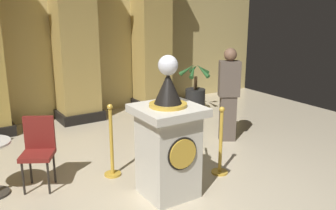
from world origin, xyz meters
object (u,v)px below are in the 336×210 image
(stanchion_near, at_px, (220,151))
(potted_palm_right, at_px, (195,95))
(bystander_guest, at_px, (229,93))
(stanchion_far, at_px, (112,151))
(cafe_chair_red, at_px, (38,146))
(pedestal_clock, at_px, (168,142))

(stanchion_near, height_order, potted_palm_right, potted_palm_right)
(stanchion_near, distance_m, potted_palm_right, 3.31)
(stanchion_near, distance_m, bystander_guest, 1.50)
(stanchion_far, bearing_deg, cafe_chair_red, 166.99)
(stanchion_near, relative_size, stanchion_far, 0.95)
(pedestal_clock, distance_m, bystander_guest, 2.26)
(stanchion_far, bearing_deg, pedestal_clock, -66.98)
(stanchion_far, distance_m, bystander_guest, 2.41)
(stanchion_far, height_order, bystander_guest, bystander_guest)
(stanchion_near, relative_size, potted_palm_right, 0.90)
(stanchion_near, relative_size, cafe_chair_red, 1.05)
(bystander_guest, xyz_separation_m, cafe_chair_red, (-3.29, 0.01, -0.31))
(pedestal_clock, distance_m, stanchion_near, 1.04)
(pedestal_clock, height_order, potted_palm_right, pedestal_clock)
(stanchion_far, distance_m, potted_palm_right, 3.66)
(cafe_chair_red, bearing_deg, stanchion_far, -13.01)
(stanchion_near, bearing_deg, potted_palm_right, 59.67)
(pedestal_clock, xyz_separation_m, stanchion_far, (-0.38, 0.89, -0.34))
(bystander_guest, bearing_deg, potted_palm_right, 70.26)
(stanchion_far, height_order, cafe_chair_red, stanchion_far)
(stanchion_far, bearing_deg, stanchion_near, -30.08)
(pedestal_clock, height_order, stanchion_far, pedestal_clock)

